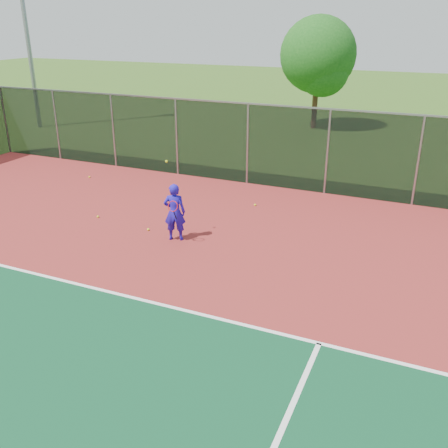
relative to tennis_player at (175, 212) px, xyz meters
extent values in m
plane|color=#2E5317|center=(2.94, -6.24, -0.85)|extent=(120.00, 120.00, 0.00)
cube|color=maroon|center=(2.94, -4.24, -0.84)|extent=(30.00, 20.00, 0.02)
cube|color=white|center=(4.94, -3.24, -0.82)|extent=(22.00, 0.10, 0.00)
cube|color=black|center=(2.94, 5.76, 0.67)|extent=(30.00, 0.04, 3.00)
cube|color=gray|center=(2.94, 5.76, 2.17)|extent=(30.00, 0.06, 0.06)
imported|color=#1F12AC|center=(0.00, 0.00, 0.00)|extent=(0.70, 0.58, 1.66)
cylinder|color=black|center=(0.15, -0.25, 0.02)|extent=(0.03, 0.15, 0.27)
torus|color=#A51414|center=(0.15, -0.35, 0.32)|extent=(0.30, 0.13, 0.29)
sphere|color=yellow|center=(-0.25, 0.10, 1.41)|extent=(0.07, 0.07, 0.07)
sphere|color=yellow|center=(-6.01, 3.86, -0.80)|extent=(0.07, 0.07, 0.07)
sphere|color=yellow|center=(-3.07, 0.48, -0.80)|extent=(0.07, 0.07, 0.07)
sphere|color=yellow|center=(-1.05, 0.23, -0.80)|extent=(0.07, 0.07, 0.07)
sphere|color=yellow|center=(1.12, 3.49, -0.80)|extent=(0.07, 0.07, 0.07)
cylinder|color=gray|center=(-15.09, 11.02, 5.37)|extent=(0.24, 0.24, 12.44)
cylinder|color=#3D2216|center=(-0.33, 17.06, 0.32)|extent=(0.30, 0.30, 2.34)
sphere|color=#164C14|center=(-0.33, 17.06, 3.18)|extent=(4.16, 4.16, 4.16)
sphere|color=#164C14|center=(0.07, 16.76, 2.40)|extent=(2.86, 2.86, 2.86)
camera|label=1|loc=(6.48, -11.36, 5.00)|focal=40.00mm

